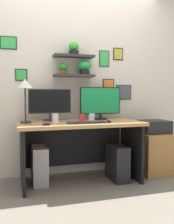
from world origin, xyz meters
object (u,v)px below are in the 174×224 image
monitor_left (50,103)px  coffee_mug (82,118)px  computer_tower_right (117,162)px  desk (79,139)px  computer_tower_left (39,165)px  drawer_cabinet (153,153)px  keyboard (86,122)px  computer_mouse (109,121)px  desk_lamp (25,88)px  printer (154,127)px  cell_phone (46,124)px  monitor_right (100,102)px  pen_cup (92,118)px  water_cup (55,118)px

monitor_left → coffee_mug: monitor_left is taller
coffee_mug → computer_tower_right: size_ratio=0.20×
coffee_mug → desk: bearing=-165.1°
computer_tower_left → desk: bearing=-6.3°
computer_tower_left → drawer_cabinet: bearing=-1.0°
desk → drawer_cabinet: 1.10m
keyboard → computer_mouse: computer_mouse is taller
desk_lamp → printer: (1.72, 0.03, -0.52)m
computer_mouse → drawer_cabinet: size_ratio=0.16×
computer_tower_right → drawer_cabinet: bearing=12.1°
computer_mouse → desk_lamp: desk_lamp is taller
coffee_mug → computer_tower_left: size_ratio=0.20×
desk → computer_mouse: (0.31, -0.21, 0.23)m
desk → desk_lamp: size_ratio=2.94×
computer_mouse → computer_tower_left: bearing=161.9°
computer_tower_right → cell_phone: bearing=-171.4°
desk → cell_phone: 0.54m
monitor_right → printer: size_ratio=1.47×
computer_mouse → computer_tower_left: (-0.80, 0.26, -0.54)m
computer_mouse → computer_tower_right: 0.58m
computer_tower_left → desk_lamp: bearing=-158.7°
computer_mouse → printer: computer_mouse is taller
desk → keyboard: size_ratio=3.42×
desk → pen_cup: bearing=-31.3°
desk_lamp → drawer_cabinet: 1.93m
keyboard → water_cup: water_cup is taller
monitor_left → monitor_right: 0.67m
monitor_right → cell_phone: 0.90m
computer_tower_left → computer_mouse: bearing=-18.1°
keyboard → printer: (1.04, 0.24, -0.12)m
computer_mouse → cell_phone: bearing=-177.8°
cell_phone → computer_tower_left: bearing=117.6°
keyboard → drawer_cabinet: size_ratio=0.79×
pen_cup → printer: pen_cup is taller
pen_cup → drawer_cabinet: 1.07m
desk → monitor_left: bearing=154.0°
desk_lamp → keyboard: bearing=-16.6°
drawer_cabinet → computer_tower_right: drawer_cabinet is taller
drawer_cabinet → pen_cup: bearing=-173.2°
water_cup → computer_tower_left: size_ratio=0.24×
keyboard → computer_tower_left: keyboard is taller
drawer_cabinet → computer_tower_right: (-0.60, -0.13, -0.06)m
cell_phone → keyboard: bearing=20.7°
monitor_right → pen_cup: (-0.20, -0.25, -0.18)m
desk → computer_tower_right: size_ratio=3.40×
coffee_mug → water_cup: bearing=-167.1°
monitor_right → computer_tower_left: bearing=-172.4°
monitor_left → water_cup: size_ratio=4.88×
monitor_right → coffee_mug: bearing=-152.5°
cell_phone → computer_tower_right: (0.91, 0.14, -0.53)m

